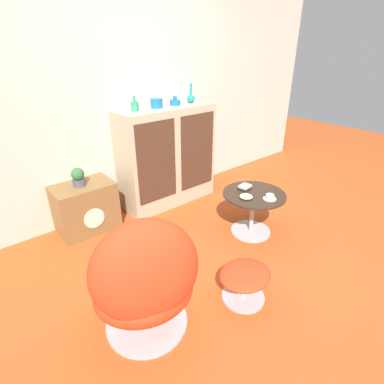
% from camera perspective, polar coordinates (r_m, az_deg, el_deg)
% --- Properties ---
extents(ground_plane, '(12.00, 12.00, 0.00)m').
position_cam_1_polar(ground_plane, '(2.86, 6.57, -13.40)').
color(ground_plane, '#B74C1E').
extents(wall_back, '(6.40, 0.06, 2.60)m').
position_cam_1_polar(wall_back, '(3.54, -12.52, 17.28)').
color(wall_back, beige).
rests_on(wall_back, ground_plane).
extents(sideboard, '(1.18, 0.45, 1.19)m').
position_cam_1_polar(sideboard, '(3.68, -4.78, 6.75)').
color(sideboard, tan).
rests_on(sideboard, ground_plane).
extents(tv_console, '(0.60, 0.41, 0.52)m').
position_cam_1_polar(tv_console, '(3.38, -19.59, -2.76)').
color(tv_console, brown).
rests_on(tv_console, ground_plane).
extents(egg_chair, '(0.85, 0.81, 0.94)m').
position_cam_1_polar(egg_chair, '(2.04, -8.94, -16.67)').
color(egg_chair, '#B7B7BC').
rests_on(egg_chair, ground_plane).
extents(ottoman, '(0.43, 0.36, 0.28)m').
position_cam_1_polar(ottoman, '(2.43, 10.03, -15.84)').
color(ottoman, '#B7B7BC').
rests_on(ottoman, ground_plane).
extents(coffee_table, '(0.64, 0.64, 0.46)m').
position_cam_1_polar(coffee_table, '(3.17, 11.52, -2.85)').
color(coffee_table, '#B7B7BC').
rests_on(coffee_table, ground_plane).
extents(vase_leftmost, '(0.09, 0.09, 0.15)m').
position_cam_1_polar(vase_leftmost, '(3.31, -10.87, 15.81)').
color(vase_leftmost, '#2D8E6B').
rests_on(vase_leftmost, sideboard).
extents(vase_inner_left, '(0.14, 0.14, 0.10)m').
position_cam_1_polar(vase_inner_left, '(3.46, -6.78, 16.47)').
color(vase_inner_left, '#196699').
rests_on(vase_inner_left, sideboard).
extents(vase_inner_right, '(0.13, 0.13, 0.10)m').
position_cam_1_polar(vase_inner_right, '(3.61, -3.24, 16.73)').
color(vase_inner_right, '#196699').
rests_on(vase_inner_right, sideboard).
extents(vase_rightmost, '(0.10, 0.10, 0.23)m').
position_cam_1_polar(vase_rightmost, '(3.75, -0.22, 17.52)').
color(vase_rightmost, teal).
rests_on(vase_rightmost, sideboard).
extents(potted_plant, '(0.13, 0.13, 0.19)m').
position_cam_1_polar(potted_plant, '(3.23, -20.88, 2.68)').
color(potted_plant, '#4C4C51').
rests_on(potted_plant, tv_console).
extents(teacup, '(0.13, 0.13, 0.05)m').
position_cam_1_polar(teacup, '(3.01, 14.60, -0.98)').
color(teacup, silver).
rests_on(teacup, coffee_table).
extents(book_stack, '(0.14, 0.11, 0.04)m').
position_cam_1_polar(book_stack, '(3.16, 9.99, 0.89)').
color(book_stack, black).
rests_on(book_stack, coffee_table).
extents(bowl, '(0.13, 0.13, 0.04)m').
position_cam_1_polar(bowl, '(2.98, 10.26, -0.83)').
color(bowl, beige).
rests_on(bowl, coffee_table).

